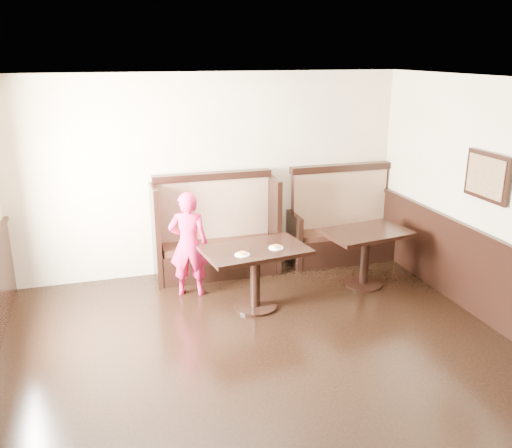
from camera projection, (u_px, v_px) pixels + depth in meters
name	position (u px, v px, depth m)	size (l,w,h in m)	color
ground	(298.00, 411.00, 4.82)	(7.00, 7.00, 0.00)	black
room_shell	(257.00, 334.00, 4.79)	(7.00, 7.00, 7.00)	beige
booth_main	(216.00, 238.00, 7.67)	(1.75, 0.72, 1.45)	black
booth_neighbor	(341.00, 229.00, 8.21)	(1.65, 0.72, 1.45)	black
table_main	(255.00, 262.00, 6.58)	(1.33, 0.93, 0.79)	black
table_neighbor	(365.00, 245.00, 7.25)	(1.22, 0.90, 0.78)	black
child	(189.00, 244.00, 6.94)	(0.51, 0.33, 1.39)	#D6164D
pizza_plate_left	(242.00, 254.00, 6.31)	(0.18, 0.18, 0.03)	white
pizza_plate_right	(276.00, 247.00, 6.53)	(0.18, 0.18, 0.03)	white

